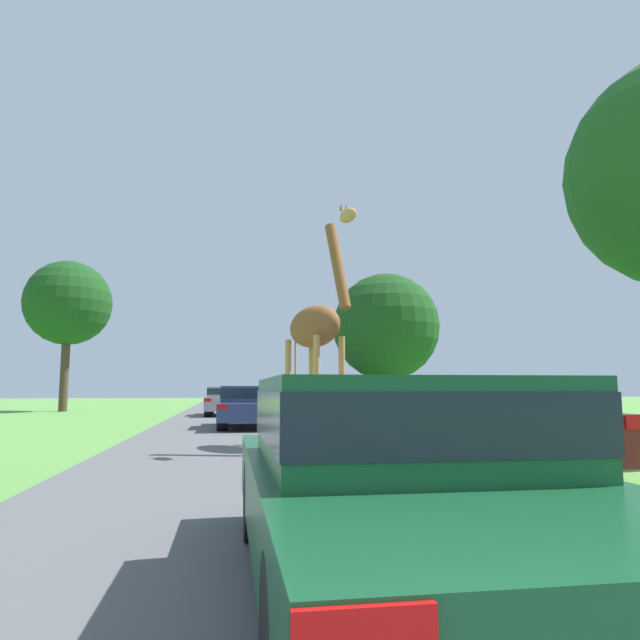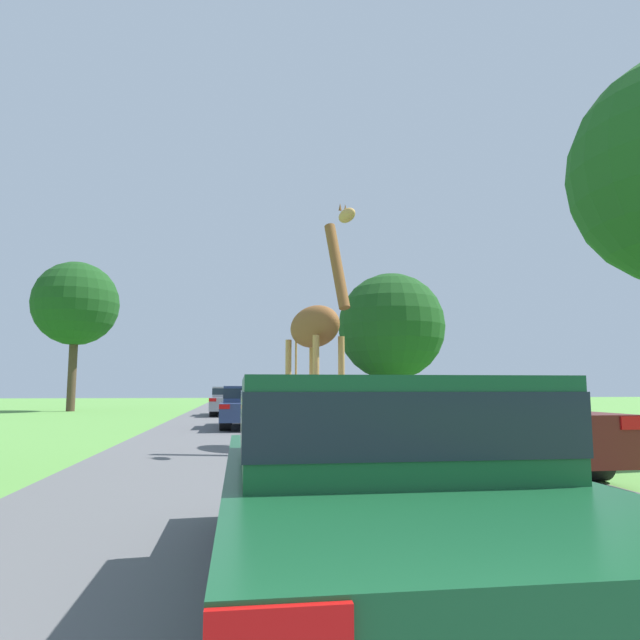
{
  "view_description": "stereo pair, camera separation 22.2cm",
  "coord_description": "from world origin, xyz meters",
  "px_view_note": "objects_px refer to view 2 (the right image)",
  "views": [
    {
      "loc": [
        -1.33,
        1.0,
        1.32
      ],
      "look_at": [
        0.72,
        13.97,
        2.89
      ],
      "focal_mm": 32.0,
      "sensor_mm": 36.0,
      "label": 1
    },
    {
      "loc": [
        -1.11,
        0.97,
        1.32
      ],
      "look_at": [
        0.72,
        13.97,
        2.89
      ],
      "focal_mm": 32.0,
      "sensor_mm": 36.0,
      "label": 2
    }
  ],
  "objects_px": {
    "tree_left_edge": "(391,339)",
    "tree_mid_field": "(391,327)",
    "car_lead_maroon": "(374,475)",
    "giraffe_near_road": "(316,329)",
    "car_queue_left": "(230,400)",
    "car_far_ahead": "(494,419)",
    "tree_far_right": "(76,304)",
    "car_queue_right": "(248,405)"
  },
  "relations": [
    {
      "from": "tree_left_edge",
      "to": "tree_mid_field",
      "type": "bearing_deg",
      "value": -104.7
    },
    {
      "from": "car_lead_maroon",
      "to": "tree_left_edge",
      "type": "height_order",
      "value": "tree_left_edge"
    },
    {
      "from": "giraffe_near_road",
      "to": "car_lead_maroon",
      "type": "bearing_deg",
      "value": 63.94
    },
    {
      "from": "giraffe_near_road",
      "to": "car_lead_maroon",
      "type": "xyz_separation_m",
      "value": [
        -0.83,
        -9.11,
        -1.93
      ]
    },
    {
      "from": "giraffe_near_road",
      "to": "tree_left_edge",
      "type": "relative_size",
      "value": 0.76
    },
    {
      "from": "car_lead_maroon",
      "to": "tree_mid_field",
      "type": "xyz_separation_m",
      "value": [
        6.69,
        24.08,
        3.65
      ]
    },
    {
      "from": "car_queue_left",
      "to": "tree_mid_field",
      "type": "height_order",
      "value": "tree_mid_field"
    },
    {
      "from": "giraffe_near_road",
      "to": "tree_mid_field",
      "type": "relative_size",
      "value": 0.74
    },
    {
      "from": "car_queue_left",
      "to": "tree_mid_field",
      "type": "distance_m",
      "value": 8.83
    },
    {
      "from": "car_far_ahead",
      "to": "giraffe_near_road",
      "type": "bearing_deg",
      "value": 123.52
    },
    {
      "from": "car_far_ahead",
      "to": "tree_left_edge",
      "type": "relative_size",
      "value": 0.68
    },
    {
      "from": "tree_far_right",
      "to": "tree_mid_field",
      "type": "distance_m",
      "value": 18.48
    },
    {
      "from": "car_queue_right",
      "to": "tree_left_edge",
      "type": "relative_size",
      "value": 0.68
    },
    {
      "from": "car_queue_right",
      "to": "car_queue_left",
      "type": "distance_m",
      "value": 8.89
    },
    {
      "from": "giraffe_near_road",
      "to": "car_queue_left",
      "type": "height_order",
      "value": "giraffe_near_road"
    },
    {
      "from": "car_lead_maroon",
      "to": "car_far_ahead",
      "type": "xyz_separation_m",
      "value": [
        3.32,
        5.35,
        0.05
      ]
    },
    {
      "from": "car_queue_right",
      "to": "tree_far_right",
      "type": "height_order",
      "value": "tree_far_right"
    },
    {
      "from": "tree_far_right",
      "to": "tree_left_edge",
      "type": "bearing_deg",
      "value": -0.08
    },
    {
      "from": "car_lead_maroon",
      "to": "car_queue_left",
      "type": "relative_size",
      "value": 1.04
    },
    {
      "from": "giraffe_near_road",
      "to": "car_lead_maroon",
      "type": "distance_m",
      "value": 9.35
    },
    {
      "from": "car_queue_left",
      "to": "tree_mid_field",
      "type": "xyz_separation_m",
      "value": [
        8.01,
        -0.67,
        3.66
      ]
    },
    {
      "from": "car_far_ahead",
      "to": "tree_mid_field",
      "type": "xyz_separation_m",
      "value": [
        3.36,
        18.73,
        3.6
      ]
    },
    {
      "from": "car_queue_left",
      "to": "tree_left_edge",
      "type": "height_order",
      "value": "tree_left_edge"
    },
    {
      "from": "tree_far_right",
      "to": "tree_mid_field",
      "type": "xyz_separation_m",
      "value": [
        17.12,
        -6.71,
        -1.79
      ]
    },
    {
      "from": "tree_far_right",
      "to": "tree_mid_field",
      "type": "bearing_deg",
      "value": -21.4
    },
    {
      "from": "tree_far_right",
      "to": "car_far_ahead",
      "type": "bearing_deg",
      "value": -61.59
    },
    {
      "from": "car_queue_left",
      "to": "tree_far_right",
      "type": "xyz_separation_m",
      "value": [
        -9.11,
        6.04,
        5.45
      ]
    },
    {
      "from": "tree_left_edge",
      "to": "giraffe_near_road",
      "type": "bearing_deg",
      "value": -109.35
    },
    {
      "from": "car_far_ahead",
      "to": "tree_far_right",
      "type": "bearing_deg",
      "value": 118.41
    },
    {
      "from": "car_lead_maroon",
      "to": "car_queue_left",
      "type": "height_order",
      "value": "car_lead_maroon"
    },
    {
      "from": "giraffe_near_road",
      "to": "tree_mid_field",
      "type": "distance_m",
      "value": 16.17
    },
    {
      "from": "car_queue_right",
      "to": "tree_far_right",
      "type": "bearing_deg",
      "value": 123.44
    },
    {
      "from": "giraffe_near_road",
      "to": "car_lead_maroon",
      "type": "relative_size",
      "value": 1.11
    },
    {
      "from": "car_lead_maroon",
      "to": "car_queue_right",
      "type": "height_order",
      "value": "car_queue_right"
    },
    {
      "from": "car_queue_left",
      "to": "tree_left_edge",
      "type": "distance_m",
      "value": 12.03
    },
    {
      "from": "tree_mid_field",
      "to": "tree_far_right",
      "type": "bearing_deg",
      "value": 158.6
    },
    {
      "from": "car_queue_right",
      "to": "tree_left_edge",
      "type": "height_order",
      "value": "tree_left_edge"
    },
    {
      "from": "tree_left_edge",
      "to": "tree_far_right",
      "type": "relative_size",
      "value": 0.8
    },
    {
      "from": "car_lead_maroon",
      "to": "car_far_ahead",
      "type": "relative_size",
      "value": 1.02
    },
    {
      "from": "tree_far_right",
      "to": "car_queue_left",
      "type": "bearing_deg",
      "value": -33.55
    },
    {
      "from": "giraffe_near_road",
      "to": "car_queue_left",
      "type": "bearing_deg",
      "value": -102.96
    },
    {
      "from": "tree_far_right",
      "to": "tree_mid_field",
      "type": "relative_size",
      "value": 1.22
    }
  ]
}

